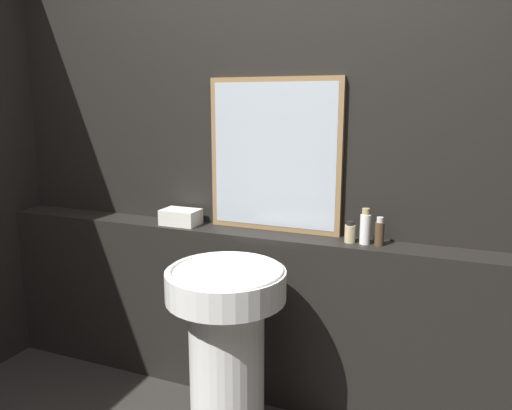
{
  "coord_description": "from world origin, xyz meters",
  "views": [
    {
      "loc": [
        0.94,
        -0.88,
        1.53
      ],
      "look_at": [
        0.06,
        1.27,
        1.05
      ],
      "focal_mm": 35.0,
      "sensor_mm": 36.0,
      "label": 1
    }
  ],
  "objects_px": {
    "pedestal_sink": "(227,343)",
    "conditioner_bottle": "(365,228)",
    "lotion_bottle": "(379,232)",
    "towel_stack": "(181,217)",
    "mirror": "(274,156)",
    "shampoo_bottle": "(350,233)"
  },
  "relations": [
    {
      "from": "mirror",
      "to": "lotion_bottle",
      "type": "xyz_separation_m",
      "value": [
        0.54,
        -0.08,
        -0.32
      ]
    },
    {
      "from": "pedestal_sink",
      "to": "lotion_bottle",
      "type": "distance_m",
      "value": 0.85
    },
    {
      "from": "pedestal_sink",
      "to": "conditioner_bottle",
      "type": "height_order",
      "value": "conditioner_bottle"
    },
    {
      "from": "shampoo_bottle",
      "to": "conditioner_bottle",
      "type": "relative_size",
      "value": 0.6
    },
    {
      "from": "pedestal_sink",
      "to": "towel_stack",
      "type": "height_order",
      "value": "towel_stack"
    },
    {
      "from": "towel_stack",
      "to": "conditioner_bottle",
      "type": "bearing_deg",
      "value": 0.0
    },
    {
      "from": "pedestal_sink",
      "to": "towel_stack",
      "type": "distance_m",
      "value": 0.78
    },
    {
      "from": "conditioner_bottle",
      "to": "mirror",
      "type": "bearing_deg",
      "value": 170.57
    },
    {
      "from": "pedestal_sink",
      "to": "mirror",
      "type": "xyz_separation_m",
      "value": [
        0.03,
        0.52,
        0.77
      ]
    },
    {
      "from": "pedestal_sink",
      "to": "conditioner_bottle",
      "type": "distance_m",
      "value": 0.81
    },
    {
      "from": "mirror",
      "to": "conditioner_bottle",
      "type": "height_order",
      "value": "mirror"
    },
    {
      "from": "mirror",
      "to": "pedestal_sink",
      "type": "bearing_deg",
      "value": -92.84
    },
    {
      "from": "mirror",
      "to": "conditioner_bottle",
      "type": "bearing_deg",
      "value": -9.43
    },
    {
      "from": "shampoo_bottle",
      "to": "conditioner_bottle",
      "type": "bearing_deg",
      "value": 0.0
    },
    {
      "from": "pedestal_sink",
      "to": "conditioner_bottle",
      "type": "xyz_separation_m",
      "value": [
        0.5,
        0.44,
        0.47
      ]
    },
    {
      "from": "mirror",
      "to": "shampoo_bottle",
      "type": "bearing_deg",
      "value": -10.99
    },
    {
      "from": "lotion_bottle",
      "to": "conditioner_bottle",
      "type": "bearing_deg",
      "value": 180.0
    },
    {
      "from": "towel_stack",
      "to": "pedestal_sink",
      "type": "bearing_deg",
      "value": -42.6
    },
    {
      "from": "lotion_bottle",
      "to": "pedestal_sink",
      "type": "bearing_deg",
      "value": -142.44
    },
    {
      "from": "pedestal_sink",
      "to": "mirror",
      "type": "distance_m",
      "value": 0.93
    },
    {
      "from": "pedestal_sink",
      "to": "conditioner_bottle",
      "type": "relative_size",
      "value": 5.0
    },
    {
      "from": "conditioner_bottle",
      "to": "lotion_bottle",
      "type": "height_order",
      "value": "conditioner_bottle"
    }
  ]
}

